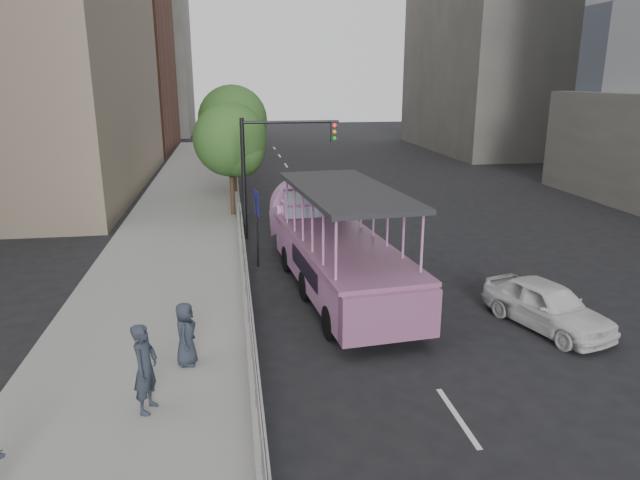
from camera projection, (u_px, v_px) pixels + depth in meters
The scene contains 14 objects.
ground at pixel (385, 373), 13.56m from camera, with size 160.00×160.00×0.00m, color black.
sidewalk at pixel (174, 255), 22.16m from camera, with size 5.50×80.00×0.30m, color gray.
kerb_wall at pixel (250, 328), 14.86m from camera, with size 0.24×30.00×0.36m, color #A8A9A3.
guardrail at pixel (249, 305), 14.68m from camera, with size 0.07×22.00×0.71m.
duck_boat at pixel (332, 246), 19.14m from camera, with size 3.63×10.98×3.58m.
car at pixel (547, 305), 15.90m from camera, with size 1.58×3.92×1.34m, color silver.
pedestrian_near at pixel (145, 368), 11.27m from camera, with size 0.69×0.45×1.88m, color #272E3A.
pedestrian_far at pixel (186, 334), 13.19m from camera, with size 0.75×0.49×1.53m, color #272E3A.
parking_sign at pixel (257, 220), 20.78m from camera, with size 0.15×0.64×2.89m.
traffic_signal at pixel (271, 158), 24.22m from camera, with size 4.20×0.32×5.20m.
street_tree_near at pixel (232, 143), 27.16m from camera, with size 3.52×3.52×5.72m.
street_tree_far at pixel (235, 123), 32.75m from camera, with size 3.97×3.97×6.45m.
midrise_brick at pixel (65, 9), 52.93m from camera, with size 18.00×16.00×26.00m, color brown.
midrise_stone_b at pixel (121, 51), 69.25m from camera, with size 16.00×14.00×20.00m, color gray.
Camera 1 is at (-3.43, -11.79, 6.76)m, focal length 32.00 mm.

